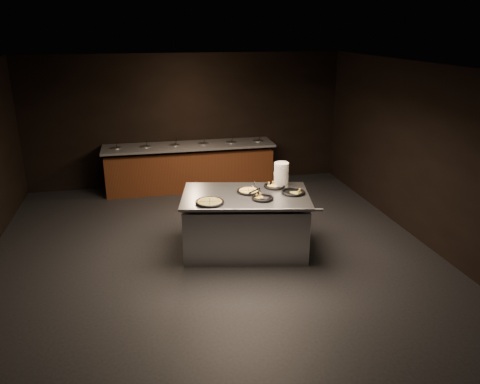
{
  "coord_description": "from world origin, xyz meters",
  "views": [
    {
      "loc": [
        -1.0,
        -6.35,
        3.44
      ],
      "look_at": [
        0.43,
        0.3,
        1.02
      ],
      "focal_mm": 35.0,
      "sensor_mm": 36.0,
      "label": 1
    }
  ],
  "objects_px": {
    "plate_stack": "(281,174)",
    "pan_veggie_whole": "(210,202)",
    "serving_counter": "(246,224)",
    "pan_cheese_whole": "(249,191)"
  },
  "relations": [
    {
      "from": "plate_stack",
      "to": "pan_veggie_whole",
      "type": "distance_m",
      "value": 1.41
    },
    {
      "from": "serving_counter",
      "to": "pan_cheese_whole",
      "type": "bearing_deg",
      "value": 67.05
    },
    {
      "from": "plate_stack",
      "to": "pan_veggie_whole",
      "type": "bearing_deg",
      "value": -155.88
    },
    {
      "from": "serving_counter",
      "to": "plate_stack",
      "type": "xyz_separation_m",
      "value": [
        0.67,
        0.32,
        0.69
      ]
    },
    {
      "from": "plate_stack",
      "to": "pan_cheese_whole",
      "type": "distance_m",
      "value": 0.66
    },
    {
      "from": "serving_counter",
      "to": "pan_veggie_whole",
      "type": "bearing_deg",
      "value": -145.98
    },
    {
      "from": "plate_stack",
      "to": "pan_veggie_whole",
      "type": "relative_size",
      "value": 0.89
    },
    {
      "from": "pan_veggie_whole",
      "to": "pan_cheese_whole",
      "type": "bearing_deg",
      "value": 28.0
    },
    {
      "from": "pan_veggie_whole",
      "to": "pan_cheese_whole",
      "type": "xyz_separation_m",
      "value": [
        0.68,
        0.36,
        -0.0
      ]
    },
    {
      "from": "pan_cheese_whole",
      "to": "plate_stack",
      "type": "bearing_deg",
      "value": 19.4
    }
  ]
}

